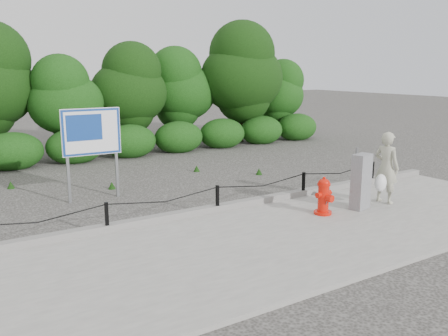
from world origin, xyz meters
TOP-DOWN VIEW (x-y plane):
  - ground at (0.00, 0.00)m, footprint 90.00×90.00m
  - sidewalk at (0.00, -2.00)m, footprint 14.00×4.00m
  - curb at (0.00, 0.05)m, footprint 14.00×0.22m
  - chain_barrier at (0.00, 0.00)m, footprint 10.06×0.06m
  - treeline at (0.24, 8.93)m, footprint 20.28×3.90m
  - fire_hydrant at (1.86, -1.37)m, footprint 0.44×0.46m
  - pedestrian at (3.71, -1.47)m, footprint 0.74×0.66m
  - utility_cabinet at (2.85, -1.51)m, footprint 0.53×0.40m
  - advertising_sign at (-1.92, 2.67)m, footprint 1.42×0.15m

SIDE VIEW (x-z plane):
  - ground at x=0.00m, z-range 0.00..0.00m
  - sidewalk at x=0.00m, z-range 0.00..0.08m
  - curb at x=0.00m, z-range 0.08..0.22m
  - chain_barrier at x=0.00m, z-range 0.16..0.76m
  - fire_hydrant at x=1.86m, z-range 0.06..0.89m
  - utility_cabinet at x=2.85m, z-range 0.02..1.40m
  - pedestrian at x=3.71m, z-range 0.06..1.75m
  - advertising_sign at x=-1.92m, z-range 0.46..2.73m
  - treeline at x=0.24m, z-range 0.07..5.12m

